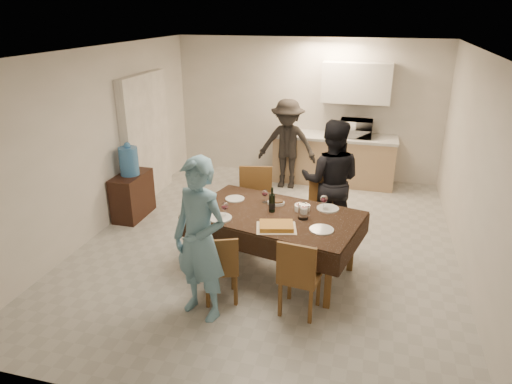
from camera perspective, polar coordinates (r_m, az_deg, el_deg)
floor at (r=6.46m, az=1.63°, el=-6.43°), size 5.00×6.00×0.02m
ceiling at (r=5.70m, az=1.92°, el=17.21°), size 5.00×6.00×0.02m
wall_back at (r=8.81m, az=6.29°, el=10.26°), size 5.00×0.02×2.60m
wall_front at (r=3.35m, az=-10.23°, el=-10.44°), size 5.00×0.02×2.60m
wall_left at (r=6.93m, az=-18.91°, el=5.97°), size 0.02×6.00×2.60m
wall_right at (r=5.94m, az=25.97°, el=2.33°), size 0.02×6.00×2.60m
stub_partition at (r=7.95m, az=-13.56°, el=6.63°), size 0.15×1.40×2.10m
kitchen_base_cabinet at (r=8.66m, az=9.65°, el=3.91°), size 2.20×0.60×0.86m
kitchen_worktop at (r=8.53m, az=9.84°, el=6.81°), size 2.24×0.64×0.05m
upper_cabinet at (r=8.45m, az=12.45°, el=13.18°), size 1.20×0.34×0.70m
dining_table at (r=5.52m, az=2.38°, el=-3.05°), size 2.20×1.57×0.78m
chair_near_left at (r=5.03m, az=-4.83°, el=-8.76°), size 0.50×0.51×0.45m
chair_near_right at (r=4.81m, az=5.45°, el=-9.77°), size 0.46×0.46×0.49m
chair_far_left at (r=6.24m, az=-0.36°, el=-1.13°), size 0.55×0.55×0.55m
chair_far_right at (r=6.11m, az=7.84°, el=-2.27°), size 0.50×0.50×0.52m
console at (r=7.39m, az=-15.17°, el=-0.43°), size 0.38×0.76×0.70m
water_jug at (r=7.20m, az=-15.61°, el=3.74°), size 0.29×0.29×0.43m
wine_bottle at (r=5.49m, az=2.02°, el=-0.97°), size 0.08×0.08×0.31m
water_pitcher at (r=5.36m, az=5.94°, el=-2.41°), size 0.12×0.12×0.19m
savoury_tart at (r=5.13m, az=2.56°, el=-4.27°), size 0.51×0.43×0.06m
salad_bowl at (r=5.60m, az=5.80°, el=-1.95°), size 0.19×0.19×0.07m
mushroom_dish at (r=5.75m, az=2.51°, el=-1.37°), size 0.20×0.20×0.04m
wine_glass_a at (r=5.38m, az=-3.91°, el=-2.23°), size 0.09×0.09×0.19m
wine_glass_b at (r=5.61m, az=8.46°, el=-1.32°), size 0.09×0.09×0.20m
wine_glass_c at (r=5.77m, az=1.12°, el=-0.51°), size 0.08×0.08×0.18m
plate_near_left at (r=5.39m, az=-4.56°, el=-3.24°), size 0.29×0.29×0.02m
plate_near_right at (r=5.14m, az=8.21°, el=-4.68°), size 0.27×0.27×0.02m
plate_far_left at (r=5.90m, az=-2.66°, el=-0.85°), size 0.25×0.25×0.01m
plate_far_right at (r=5.69m, az=8.97°, el=-2.04°), size 0.27×0.27×0.02m
microwave at (r=8.46m, az=12.41°, el=7.77°), size 0.57×0.38×0.31m
person_near at (r=4.70m, az=-7.02°, el=-6.02°), size 0.74×0.61×1.76m
person_far at (r=6.35m, az=9.33°, el=1.33°), size 0.85×0.67×1.73m
person_kitchen at (r=8.22m, az=3.92°, el=5.97°), size 1.05×0.60×1.62m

